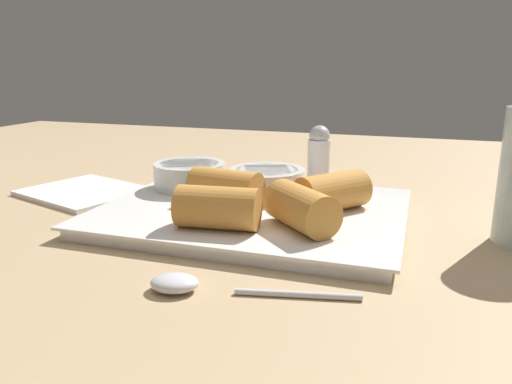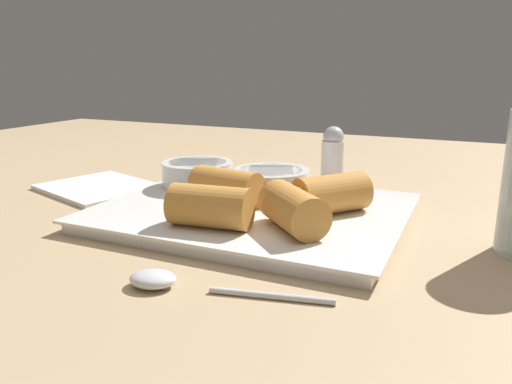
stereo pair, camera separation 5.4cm
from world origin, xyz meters
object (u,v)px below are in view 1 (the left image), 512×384
(serving_plate, at_px, (256,213))
(spoon, at_px, (196,285))
(dipping_bowl_near, at_px, (270,181))
(napkin, at_px, (85,192))
(dipping_bowl_far, at_px, (190,174))
(salt_shaker, at_px, (319,154))

(serving_plate, xyz_separation_m, spoon, (0.01, -0.19, -0.00))
(serving_plate, height_order, dipping_bowl_near, dipping_bowl_near)
(spoon, bearing_deg, napkin, 140.51)
(dipping_bowl_far, height_order, spoon, dipping_bowl_far)
(serving_plate, height_order, napkin, serving_plate)
(serving_plate, relative_size, dipping_bowl_far, 3.64)
(dipping_bowl_near, xyz_separation_m, napkin, (-0.25, -0.02, -0.03))
(serving_plate, bearing_deg, dipping_bowl_far, 153.55)
(dipping_bowl_near, xyz_separation_m, dipping_bowl_far, (-0.11, 0.00, 0.00))
(spoon, relative_size, salt_shaker, 1.91)
(serving_plate, bearing_deg, napkin, 172.92)
(napkin, bearing_deg, dipping_bowl_far, 8.59)
(serving_plate, distance_m, napkin, 0.25)
(serving_plate, relative_size, dipping_bowl_near, 3.64)
(serving_plate, relative_size, spoon, 2.09)
(napkin, bearing_deg, salt_shaker, 31.75)
(spoon, bearing_deg, serving_plate, 94.44)
(dipping_bowl_far, bearing_deg, salt_shaker, 48.19)
(dipping_bowl_near, height_order, spoon, dipping_bowl_near)
(serving_plate, distance_m, dipping_bowl_near, 0.05)
(napkin, bearing_deg, dipping_bowl_near, 4.12)
(salt_shaker, bearing_deg, dipping_bowl_near, -100.03)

